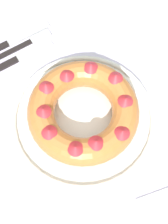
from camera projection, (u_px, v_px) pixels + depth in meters
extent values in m
plane|color=#4C4742|center=(79.00, 183.00, 1.47)|extent=(8.00, 8.00, 0.00)
cube|color=silver|center=(73.00, 127.00, 0.77)|extent=(1.40, 1.18, 0.03)
cylinder|color=white|center=(84.00, 119.00, 0.75)|extent=(0.33, 0.33, 0.01)
torus|color=white|center=(84.00, 118.00, 0.74)|extent=(0.34, 0.34, 0.01)
torus|color=#C67538|center=(84.00, 112.00, 0.71)|extent=(0.26, 0.26, 0.06)
cone|color=red|center=(122.00, 132.00, 0.65)|extent=(0.05, 0.05, 0.01)
cone|color=red|center=(126.00, 100.00, 0.68)|extent=(0.05, 0.05, 0.01)
cone|color=red|center=(116.00, 77.00, 0.70)|extent=(0.05, 0.05, 0.01)
cone|color=red|center=(91.00, 66.00, 0.71)|extent=(0.04, 0.04, 0.01)
cone|color=red|center=(67.00, 74.00, 0.71)|extent=(0.05, 0.05, 0.01)
cone|color=red|center=(46.00, 86.00, 0.69)|extent=(0.04, 0.04, 0.01)
cone|color=red|center=(43.00, 110.00, 0.67)|extent=(0.05, 0.05, 0.01)
cone|color=red|center=(49.00, 131.00, 0.65)|extent=(0.05, 0.05, 0.01)
cone|color=red|center=(75.00, 148.00, 0.64)|extent=(0.05, 0.05, 0.01)
cone|color=red|center=(96.00, 142.00, 0.64)|extent=(0.04, 0.04, 0.01)
cube|color=black|center=(7.00, 53.00, 0.83)|extent=(0.01, 0.15, 0.01)
cube|color=silver|center=(40.00, 37.00, 0.85)|extent=(0.02, 0.06, 0.01)
cube|color=silver|center=(29.00, 33.00, 0.85)|extent=(0.02, 0.12, 0.00)
cube|color=black|center=(3.00, 66.00, 0.81)|extent=(0.02, 0.08, 0.01)
cube|color=silver|center=(35.00, 50.00, 0.83)|extent=(0.02, 0.10, 0.00)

